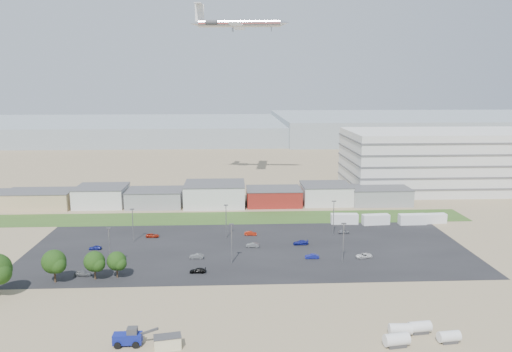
{
  "coord_description": "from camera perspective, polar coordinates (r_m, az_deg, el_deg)",
  "views": [
    {
      "loc": [
        0.57,
        -111.22,
        45.06
      ],
      "look_at": [
        7.06,
        22.0,
        20.01
      ],
      "focal_mm": 35.0,
      "sensor_mm": 36.0,
      "label": 1
    }
  ],
  "objects": [
    {
      "name": "box_trailer_b",
      "position": [
        165.84,
        13.52,
        -4.85
      ],
      "size": [
        8.89,
        3.51,
        3.25
      ],
      "primitive_type": null,
      "rotation": [
        0.0,
        0.0,
        0.09
      ],
      "color": "silver",
      "rests_on": "ground"
    },
    {
      "name": "lightpole_back_r",
      "position": [
        151.26,
        8.85,
        -4.76
      ],
      "size": [
        1.23,
        0.51,
        10.49
      ],
      "primitive_type": null,
      "color": "slate",
      "rests_on": "ground"
    },
    {
      "name": "parked_car_8",
      "position": [
        154.36,
        10.01,
        -6.28
      ],
      "size": [
        3.44,
        1.62,
        1.14
      ],
      "primitive_type": "imported",
      "rotation": [
        0.0,
        0.0,
        1.66
      ],
      "color": "#A5A5AA",
      "rests_on": "ground"
    },
    {
      "name": "parked_car_1",
      "position": [
        132.05,
        6.42,
        -9.11
      ],
      "size": [
        3.68,
        1.34,
        1.21
      ],
      "primitive_type": "imported",
      "rotation": [
        0.0,
        0.0,
        -1.59
      ],
      "color": "navy",
      "rests_on": "ground"
    },
    {
      "name": "parked_car_7",
      "position": [
        139.87,
        -0.39,
        -7.9
      ],
      "size": [
        3.8,
        1.76,
        1.21
      ],
      "primitive_type": "imported",
      "rotation": [
        0.0,
        0.0,
        -1.71
      ],
      "color": "#595B5E",
      "rests_on": "ground"
    },
    {
      "name": "box_trailer_a",
      "position": [
        164.59,
        10.07,
        -4.83
      ],
      "size": [
        8.8,
        3.15,
        3.25
      ],
      "primitive_type": null,
      "rotation": [
        0.0,
        0.0,
        -0.05
      ],
      "color": "silver",
      "rests_on": "ground"
    },
    {
      "name": "box_trailer_d",
      "position": [
        172.86,
        19.63,
        -4.58
      ],
      "size": [
        8.34,
        3.27,
        3.05
      ],
      "primitive_type": null,
      "rotation": [
        0.0,
        0.0,
        0.09
      ],
      "color": "silver",
      "rests_on": "ground"
    },
    {
      "name": "parking_lot",
      "position": [
        138.81,
        -0.82,
        -8.3
      ],
      "size": [
        120.0,
        50.0,
        0.01
      ],
      "primitive_type": "cube",
      "color": "black",
      "rests_on": "ground"
    },
    {
      "name": "grass_strip",
      "position": [
        169.33,
        -2.89,
        -4.81
      ],
      "size": [
        160.0,
        16.0,
        0.02
      ],
      "primitive_type": "cube",
      "color": "#33521E",
      "rests_on": "ground"
    },
    {
      "name": "lightpole_front_m",
      "position": [
        126.82,
        -2.81,
        -7.72
      ],
      "size": [
        1.21,
        0.51,
        10.31
      ],
      "primitive_type": null,
      "color": "slate",
      "rests_on": "ground"
    },
    {
      "name": "parking_garage",
      "position": [
        227.12,
        20.44,
        1.72
      ],
      "size": [
        80.0,
        40.0,
        25.0
      ],
      "primitive_type": "cube",
      "color": "silver",
      "rests_on": "ground"
    },
    {
      "name": "portable_shed",
      "position": [
        91.47,
        -10.07,
        -18.21
      ],
      "size": [
        5.05,
        3.25,
        2.36
      ],
      "primitive_type": null,
      "rotation": [
        0.0,
        0.0,
        0.18
      ],
      "color": "beige",
      "rests_on": "ground"
    },
    {
      "name": "storage_tank_se",
      "position": [
        98.09,
        21.19,
        -16.72
      ],
      "size": [
        4.06,
        2.39,
        2.31
      ],
      "primitive_type": null,
      "rotation": [
        0.0,
        0.0,
        0.13
      ],
      "color": "silver",
      "rests_on": "ground"
    },
    {
      "name": "storage_tank_ne",
      "position": [
        99.58,
        18.19,
        -16.05
      ],
      "size": [
        4.26,
        2.49,
        2.43
      ],
      "primitive_type": null,
      "rotation": [
        0.0,
        0.0,
        0.12
      ],
      "color": "silver",
      "rests_on": "ground"
    },
    {
      "name": "airliner",
      "position": [
        222.85,
        -1.91,
        17.06
      ],
      "size": [
        45.83,
        33.74,
        12.68
      ],
      "primitive_type": null,
      "rotation": [
        0.0,
        0.0,
        -0.11
      ],
      "color": "silver"
    },
    {
      "name": "lightpole_back_l",
      "position": [
        147.86,
        -13.89,
        -5.47
      ],
      "size": [
        1.13,
        0.47,
        9.65
      ],
      "primitive_type": null,
      "color": "slate",
      "rests_on": "ground"
    },
    {
      "name": "parked_car_3",
      "position": [
        122.82,
        -6.68,
        -10.67
      ],
      "size": [
        4.01,
        1.76,
        1.15
      ],
      "primitive_type": "imported",
      "rotation": [
        0.0,
        0.0,
        -1.61
      ],
      "color": "black",
      "rests_on": "ground"
    },
    {
      "name": "storage_tank_sw",
      "position": [
        93.99,
        15.76,
        -17.53
      ],
      "size": [
        4.62,
        2.8,
        2.61
      ],
      "primitive_type": null,
      "rotation": [
        0.0,
        0.0,
        0.15
      ],
      "color": "silver",
      "rests_on": "ground"
    },
    {
      "name": "tree_mid",
      "position": [
        124.07,
        -22.08,
        -9.32
      ],
      "size": [
        5.83,
        5.83,
        8.74
      ],
      "primitive_type": null,
      "color": "black",
      "rests_on": "ground"
    },
    {
      "name": "box_trailer_c",
      "position": [
        169.17,
        17.45,
        -4.73
      ],
      "size": [
        8.91,
        3.13,
        3.3
      ],
      "primitive_type": null,
      "rotation": [
        0.0,
        0.0,
        0.04
      ],
      "color": "silver",
      "rests_on": "ground"
    },
    {
      "name": "parked_car_9",
      "position": [
        151.58,
        -11.74,
        -6.67
      ],
      "size": [
        3.97,
        1.97,
        1.08
      ],
      "primitive_type": "imported",
      "rotation": [
        0.0,
        0.0,
        1.52
      ],
      "color": "#9B200E",
      "rests_on": "ground"
    },
    {
      "name": "telehandler",
      "position": [
        93.62,
        -14.48,
        -17.35
      ],
      "size": [
        7.96,
        2.74,
        3.3
      ],
      "primitive_type": null,
      "rotation": [
        0.0,
        0.0,
        0.01
      ],
      "color": "navy",
      "rests_on": "ground"
    },
    {
      "name": "lightpole_front_r",
      "position": [
        128.97,
        9.94,
        -7.54
      ],
      "size": [
        1.22,
        0.51,
        10.36
      ],
      "primitive_type": null,
      "color": "slate",
      "rests_on": "ground"
    },
    {
      "name": "hills_backdrop",
      "position": [
        429.96,
        2.5,
        5.21
      ],
      "size": [
        700.0,
        200.0,
        9.0
      ],
      "primitive_type": null,
      "color": "gray",
      "rests_on": "ground"
    },
    {
      "name": "parked_car_5",
      "position": [
        144.83,
        -17.9,
        -7.79
      ],
      "size": [
        3.34,
        1.37,
        1.13
      ],
      "primitive_type": "imported",
      "rotation": [
        0.0,
        0.0,
        -1.58
      ],
      "color": "navy",
      "rests_on": "ground"
    },
    {
      "name": "tree_near",
      "position": [
        122.53,
        -15.64,
        -9.55
      ],
      "size": [
        4.79,
        4.79,
        7.18
      ],
      "primitive_type": null,
      "color": "black",
      "rests_on": "ground"
    },
    {
      "name": "lightpole_front_l",
      "position": [
        129.59,
        -16.39,
        -7.83
      ],
      "size": [
        1.17,
        0.49,
        9.96
      ],
      "primitive_type": null,
      "color": "slate",
      "rests_on": "ground"
    },
    {
      "name": "storage_tank_nw",
      "position": [
        97.81,
        16.17,
        -16.44
      ],
      "size": [
        4.14,
        2.2,
        2.44
      ],
      "primitive_type": null,
      "rotation": [
        0.0,
        0.0,
        -0.04
      ],
      "color": "silver",
      "rests_on": "ground"
    },
    {
      "name": "tree_right",
      "position": [
        122.84,
        -17.98,
        -9.5
      ],
      "size": [
        5.14,
        5.14,
        7.71
      ],
      "primitive_type": null,
      "color": "black",
      "rests_on": "ground"
    },
    {
      "name": "parked_car_10",
      "position": [
        127.02,
        -19.15,
        -10.48
      ],
      "size": [
        4.06,
        1.93,
        1.14
      ],
      "primitive_type": "imported",
      "rotation": [
        0.0,
        0.0,
        1.49
      ],
      "color": "#595B5E",
      "rests_on": "ground"
    },
    {
      "name": "lightpole_back_m",
      "position": [
        146.85,
        -3.44,
        -5.21
      ],
      "size": [
        1.18,
        0.49,
        10.04
      ],
      "primitive_type": null,
      "color": "slate",
      "rests_on": "ground"
    },
    {
      "name": "parked_car_0",
      "position": [
        134.73,
        12.22,
        -8.89
      ],
      "size": [
        4.43,
        2.48,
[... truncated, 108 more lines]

